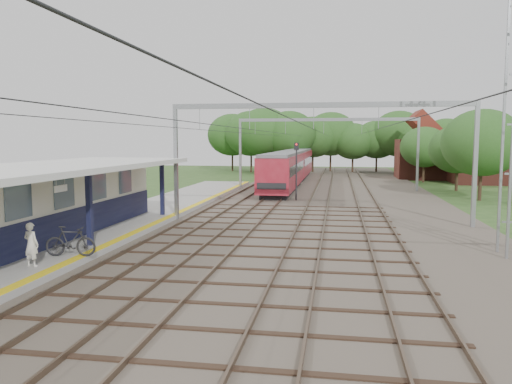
# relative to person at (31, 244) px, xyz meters

# --- Properties ---
(ground) EXTENTS (160.00, 160.00, 0.00)m
(ground) POSITION_rel_person_xyz_m (6.19, -2.25, -1.15)
(ground) COLOR #2D4C1E
(ground) RESTS_ON ground
(ballast_bed) EXTENTS (18.00, 90.00, 0.10)m
(ballast_bed) POSITION_rel_person_xyz_m (10.19, 27.75, -1.10)
(ballast_bed) COLOR #473D33
(ballast_bed) RESTS_ON ground
(platform) EXTENTS (5.00, 52.00, 0.35)m
(platform) POSITION_rel_person_xyz_m (-1.31, 11.75, -0.97)
(platform) COLOR gray
(platform) RESTS_ON ground
(yellow_stripe) EXTENTS (0.45, 52.00, 0.01)m
(yellow_stripe) POSITION_rel_person_xyz_m (0.94, 11.75, -0.79)
(yellow_stripe) COLOR yellow
(yellow_stripe) RESTS_ON platform
(station_building) EXTENTS (3.41, 18.00, 3.40)m
(station_building) POSITION_rel_person_xyz_m (-2.69, 4.75, 0.90)
(station_building) COLOR beige
(station_building) RESTS_ON platform
(canopy) EXTENTS (6.40, 20.00, 3.44)m
(canopy) POSITION_rel_person_xyz_m (-1.58, 3.75, 2.50)
(canopy) COLOR black
(canopy) RESTS_ON platform
(rail_tracks) EXTENTS (11.80, 88.00, 0.15)m
(rail_tracks) POSITION_rel_person_xyz_m (7.69, 27.75, -0.97)
(rail_tracks) COLOR brown
(rail_tracks) RESTS_ON ballast_bed
(catenary_system) EXTENTS (17.22, 88.00, 7.00)m
(catenary_system) POSITION_rel_person_xyz_m (9.58, 23.03, 4.36)
(catenary_system) COLOR gray
(catenary_system) RESTS_ON ground
(tree_band) EXTENTS (31.72, 30.88, 8.82)m
(tree_band) POSITION_rel_person_xyz_m (10.03, 54.87, 3.77)
(tree_band) COLOR #382619
(tree_band) RESTS_ON ground
(house_near) EXTENTS (7.00, 6.12, 7.89)m
(house_near) POSITION_rel_person_xyz_m (27.19, 43.75, 1.84)
(house_near) COLOR brown
(house_near) RESTS_ON ground
(house_far) EXTENTS (8.00, 6.12, 8.66)m
(house_far) POSITION_rel_person_xyz_m (22.19, 49.75, 2.09)
(house_far) COLOR brown
(house_far) RESTS_ON ground
(person) EXTENTS (0.64, 0.47, 1.60)m
(person) POSITION_rel_person_xyz_m (0.00, 0.00, 0.00)
(person) COLOR silver
(person) RESTS_ON platform
(bicycle) EXTENTS (2.05, 0.81, 1.20)m
(bicycle) POSITION_rel_person_xyz_m (0.56, 1.66, -0.20)
(bicycle) COLOR black
(bicycle) RESTS_ON platform
(train) EXTENTS (2.76, 34.32, 3.63)m
(train) POSITION_rel_person_xyz_m (5.69, 39.66, 0.88)
(train) COLOR black
(train) RESTS_ON ballast_bed
(signal_post) EXTENTS (0.37, 0.32, 4.69)m
(signal_post) POSITION_rel_person_xyz_m (7.54, 23.51, 1.89)
(signal_post) COLOR black
(signal_post) RESTS_ON ground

